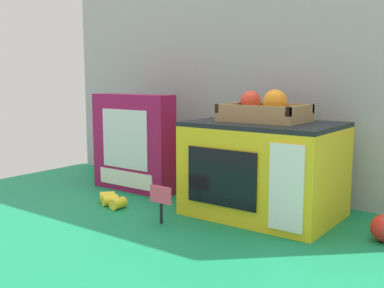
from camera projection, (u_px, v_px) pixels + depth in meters
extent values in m
plane|color=#147A4C|center=(216.00, 205.00, 1.37)|extent=(1.70, 1.70, 0.00)
cube|color=#A0A3A8|center=(254.00, 80.00, 1.48)|extent=(1.61, 0.03, 0.74)
cube|color=yellow|center=(264.00, 171.00, 1.26)|extent=(0.39, 0.28, 0.25)
cube|color=black|center=(265.00, 124.00, 1.24)|extent=(0.39, 0.28, 0.01)
cube|color=black|center=(221.00, 178.00, 1.17)|extent=(0.20, 0.01, 0.15)
cube|color=white|center=(286.00, 188.00, 1.07)|extent=(0.09, 0.01, 0.21)
cube|color=#A37F51|center=(264.00, 117.00, 1.25)|extent=(0.22, 0.16, 0.02)
cube|color=#A37F51|center=(251.00, 110.00, 1.19)|extent=(0.22, 0.01, 0.02)
cube|color=#A37F51|center=(277.00, 107.00, 1.31)|extent=(0.22, 0.01, 0.02)
cube|color=#A37F51|center=(232.00, 107.00, 1.31)|extent=(0.01, 0.16, 0.02)
cube|color=#A37F51|center=(301.00, 110.00, 1.19)|extent=(0.01, 0.16, 0.02)
sphere|color=orange|center=(275.00, 101.00, 1.23)|extent=(0.06, 0.06, 0.06)
sphere|color=#E04228|center=(250.00, 101.00, 1.32)|extent=(0.06, 0.06, 0.06)
cube|color=#99144C|center=(133.00, 143.00, 1.53)|extent=(0.31, 0.08, 0.32)
cube|color=silver|center=(125.00, 139.00, 1.50)|extent=(0.20, 0.00, 0.19)
cube|color=white|center=(125.00, 179.00, 1.52)|extent=(0.24, 0.00, 0.05)
cylinder|color=black|center=(161.00, 213.00, 1.19)|extent=(0.01, 0.01, 0.06)
cube|color=#F44C6B|center=(161.00, 195.00, 1.18)|extent=(0.07, 0.00, 0.05)
cylinder|color=yellow|center=(108.00, 197.00, 1.40)|extent=(0.05, 0.05, 0.03)
cylinder|color=yellow|center=(110.00, 200.00, 1.36)|extent=(0.05, 0.05, 0.03)
cylinder|color=yellow|center=(118.00, 203.00, 1.33)|extent=(0.03, 0.05, 0.03)
sphere|color=red|center=(384.00, 228.00, 1.06)|extent=(0.06, 0.06, 0.06)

